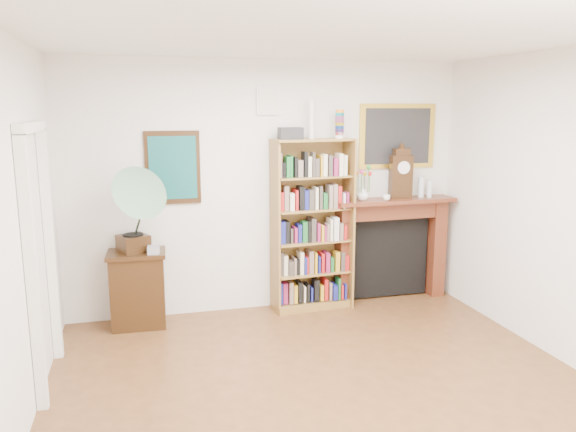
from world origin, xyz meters
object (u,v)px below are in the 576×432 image
object	(u,v)px
fireplace	(391,239)
gramophone	(131,205)
bottle_left	(421,187)
flower_vase	(363,194)
teacup	(387,198)
cd_stack	(154,250)
mantel_clock	(401,174)
bookshelf	(313,215)
bottle_right	(430,189)
side_cabinet	(138,289)

from	to	relation	value
fireplace	gramophone	bearing A→B (deg)	-176.55
gramophone	bottle_left	distance (m)	3.33
flower_vase	teacup	bearing A→B (deg)	-18.07
fireplace	cd_stack	distance (m)	2.78
bottle_left	cd_stack	bearing A→B (deg)	-176.04
fireplace	flower_vase	xyz separation A→B (m)	(-0.40, -0.06, 0.58)
flower_vase	mantel_clock	bearing A→B (deg)	5.30
teacup	bookshelf	bearing A→B (deg)	174.99
cd_stack	mantel_clock	bearing A→B (deg)	4.65
fireplace	teacup	xyz separation A→B (m)	(-0.14, -0.15, 0.53)
bookshelf	flower_vase	world-z (taller)	bookshelf
bottle_right	cd_stack	bearing A→B (deg)	-176.71
fireplace	bottle_left	xyz separation A→B (m)	(0.36, -0.04, 0.62)
gramophone	bottle_right	bearing A→B (deg)	-21.84
bookshelf	teacup	world-z (taller)	bookshelf
flower_vase	fireplace	bearing A→B (deg)	9.19
side_cabinet	gramophone	world-z (taller)	gramophone
bottle_right	bottle_left	bearing A→B (deg)	161.69
side_cabinet	flower_vase	bearing A→B (deg)	4.20
gramophone	cd_stack	distance (m)	0.51
bookshelf	side_cabinet	size ratio (longest dim) A/B	2.77
bottle_right	gramophone	bearing A→B (deg)	-176.98
teacup	bottle_right	world-z (taller)	bottle_right
fireplace	mantel_clock	distance (m)	0.79
bottle_right	mantel_clock	bearing A→B (deg)	172.40
teacup	bottle_right	size ratio (longest dim) A/B	0.41
teacup	bottle_right	bearing A→B (deg)	7.96
gramophone	bottle_right	xyz separation A→B (m)	(3.41, 0.18, 0.01)
cd_stack	bookshelf	bearing A→B (deg)	5.78
fireplace	bottle_right	xyz separation A→B (m)	(0.45, -0.07, 0.60)
side_cabinet	cd_stack	xyz separation A→B (m)	(0.17, -0.12, 0.44)
bookshelf	bottle_left	xyz separation A→B (m)	(1.36, 0.04, 0.27)
cd_stack	flower_vase	xyz separation A→B (m)	(2.37, 0.19, 0.46)
mantel_clock	cd_stack	bearing A→B (deg)	-170.15
bookshelf	bottle_right	size ratio (longest dim) A/B	11.19
bottle_right	flower_vase	bearing A→B (deg)	179.86
side_cabinet	mantel_clock	size ratio (longest dim) A/B	1.39
bookshelf	side_cabinet	bearing A→B (deg)	176.81
flower_vase	bottle_right	bearing A→B (deg)	-0.14
fireplace	teacup	bearing A→B (deg)	-134.46
bottle_right	teacup	bearing A→B (deg)	-172.04
cd_stack	bottle_left	size ratio (longest dim) A/B	0.50
side_cabinet	bottle_right	world-z (taller)	bottle_right
fireplace	mantel_clock	bearing A→B (deg)	-12.81
fireplace	bottle_right	size ratio (longest dim) A/B	7.34
gramophone	bookshelf	bearing A→B (deg)	-19.80
side_cabinet	fireplace	world-z (taller)	fireplace
cd_stack	teacup	xyz separation A→B (m)	(2.63, 0.10, 0.42)
side_cabinet	bottle_left	xyz separation A→B (m)	(3.30, 0.09, 0.95)
fireplace	gramophone	size ratio (longest dim) A/B	1.61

